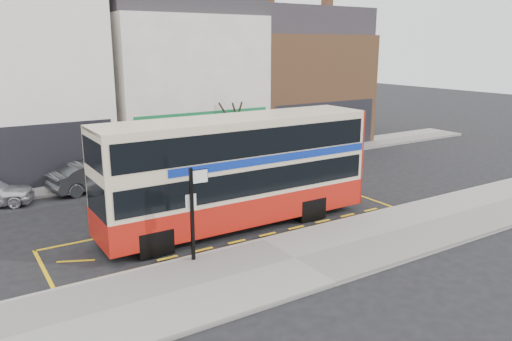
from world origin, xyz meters
TOP-DOWN VIEW (x-y plane):
  - ground at (0.00, 0.00)m, footprint 120.00×120.00m
  - pavement at (0.00, -2.30)m, footprint 40.00×4.00m
  - kerb at (0.00, -0.38)m, footprint 40.00×0.15m
  - far_pavement at (0.00, 11.00)m, footprint 50.00×3.00m
  - road_markings at (0.00, 1.60)m, footprint 14.00×3.40m
  - terrace_left at (-5.50, 14.99)m, footprint 8.00×8.01m
  - terrace_green_shop at (3.50, 14.99)m, footprint 9.00×8.01m
  - terrace_right at (12.50, 14.99)m, footprint 9.00×8.01m
  - double_decker_bus at (0.16, 1.59)m, footprint 10.69×2.49m
  - bus_stop_post at (-2.77, -0.64)m, footprint 0.75×0.14m
  - car_grey at (-3.14, 9.63)m, footprint 4.57×2.31m
  - car_white at (6.39, 8.33)m, footprint 4.56×2.09m
  - street_tree_right at (5.09, 11.02)m, footprint 2.18×2.18m

SIDE VIEW (x-z plane):
  - ground at x=0.00m, z-range 0.00..0.00m
  - road_markings at x=0.00m, z-range 0.00..0.01m
  - pavement at x=0.00m, z-range 0.00..0.15m
  - kerb at x=0.00m, z-range 0.00..0.15m
  - far_pavement at x=0.00m, z-range 0.00..0.15m
  - car_white at x=6.39m, z-range 0.00..1.29m
  - car_grey at x=-3.14m, z-range 0.00..1.44m
  - bus_stop_post at x=-2.77m, z-range 0.45..3.48m
  - double_decker_bus at x=0.16m, z-range 0.11..4.38m
  - street_tree_right at x=5.09m, z-range 0.85..5.55m
  - terrace_right at x=12.50m, z-range -0.58..9.72m
  - terrace_green_shop at x=3.50m, z-range -0.58..10.72m
  - terrace_left at x=-5.50m, z-range -0.58..11.22m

